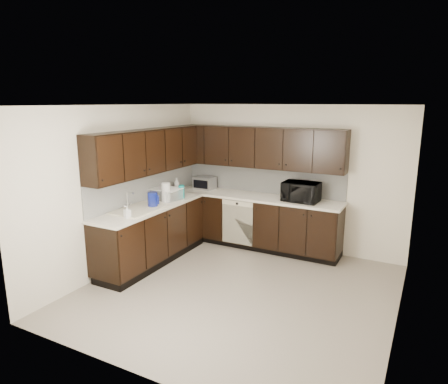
% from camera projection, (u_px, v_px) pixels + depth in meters
% --- Properties ---
extents(floor, '(4.00, 4.00, 0.00)m').
position_uv_depth(floor, '(238.00, 291.00, 5.49)').
color(floor, gray).
rests_on(floor, ground).
extents(ceiling, '(4.00, 4.00, 0.00)m').
position_uv_depth(ceiling, '(240.00, 105.00, 4.94)').
color(ceiling, white).
rests_on(ceiling, wall_back).
extents(wall_back, '(4.00, 0.02, 2.50)m').
position_uv_depth(wall_back, '(289.00, 178.00, 6.94)').
color(wall_back, beige).
rests_on(wall_back, floor).
extents(wall_left, '(0.02, 4.00, 2.50)m').
position_uv_depth(wall_left, '(122.00, 188.00, 6.12)').
color(wall_left, beige).
rests_on(wall_left, floor).
extents(wall_right, '(0.02, 4.00, 2.50)m').
position_uv_depth(wall_right, '(406.00, 225.00, 4.30)').
color(wall_right, beige).
rests_on(wall_right, floor).
extents(wall_front, '(4.00, 0.02, 2.50)m').
position_uv_depth(wall_front, '(140.00, 253.00, 3.49)').
color(wall_front, beige).
rests_on(wall_front, floor).
extents(lower_cabinets, '(3.00, 2.80, 0.90)m').
position_uv_depth(lower_cabinets, '(214.00, 229.00, 6.81)').
color(lower_cabinets, black).
rests_on(lower_cabinets, floor).
extents(countertop, '(3.03, 2.83, 0.04)m').
position_uv_depth(countertop, '(213.00, 201.00, 6.70)').
color(countertop, silver).
rests_on(countertop, lower_cabinets).
extents(backsplash, '(3.00, 2.80, 0.48)m').
position_uv_depth(backsplash, '(209.00, 182.00, 6.92)').
color(backsplash, '#B9BAB5').
rests_on(backsplash, countertop).
extents(upper_cabinets, '(3.00, 2.80, 0.70)m').
position_uv_depth(upper_cabinets, '(211.00, 149.00, 6.64)').
color(upper_cabinets, black).
rests_on(upper_cabinets, wall_back).
extents(dishwasher, '(0.58, 0.04, 0.78)m').
position_uv_depth(dishwasher, '(237.00, 220.00, 6.90)').
color(dishwasher, beige).
rests_on(dishwasher, lower_cabinets).
extents(sink, '(0.54, 0.82, 0.42)m').
position_uv_depth(sink, '(139.00, 214.00, 6.05)').
color(sink, beige).
rests_on(sink, countertop).
extents(microwave, '(0.59, 0.41, 0.32)m').
position_uv_depth(microwave, '(301.00, 192.00, 6.53)').
color(microwave, black).
rests_on(microwave, countertop).
extents(soap_bottle_a, '(0.10, 0.10, 0.18)m').
position_uv_depth(soap_bottle_a, '(127.00, 212.00, 5.62)').
color(soap_bottle_a, gray).
rests_on(soap_bottle_a, countertop).
extents(soap_bottle_b, '(0.12, 0.12, 0.27)m').
position_uv_depth(soap_bottle_b, '(177.00, 185.00, 7.20)').
color(soap_bottle_b, gray).
rests_on(soap_bottle_b, countertop).
extents(toaster_oven, '(0.38, 0.29, 0.23)m').
position_uv_depth(toaster_oven, '(205.00, 183.00, 7.46)').
color(toaster_oven, '#B7B7B9').
rests_on(toaster_oven, countertop).
extents(storage_bin, '(0.52, 0.43, 0.18)m').
position_uv_depth(storage_bin, '(166.00, 194.00, 6.70)').
color(storage_bin, white).
rests_on(storage_bin, countertop).
extents(blue_pitcher, '(0.20, 0.20, 0.24)m').
position_uv_depth(blue_pitcher, '(153.00, 200.00, 6.18)').
color(blue_pitcher, '#101E95').
rests_on(blue_pitcher, countertop).
extents(teal_tumbler, '(0.13, 0.13, 0.22)m').
position_uv_depth(teal_tumbler, '(181.00, 192.00, 6.76)').
color(teal_tumbler, '#0B8181').
rests_on(teal_tumbler, countertop).
extents(paper_towel_roll, '(0.17, 0.17, 0.31)m').
position_uv_depth(paper_towel_roll, '(166.00, 192.00, 6.52)').
color(paper_towel_roll, silver).
rests_on(paper_towel_roll, countertop).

